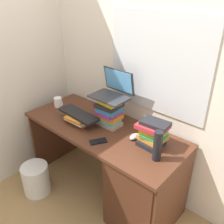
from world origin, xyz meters
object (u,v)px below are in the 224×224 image
at_px(laptop, 113,90).
at_px(mug, 58,102).
at_px(keyboard, 78,114).
at_px(water_bottle, 158,146).
at_px(book_stack_keyboard_riser, 79,119).
at_px(book_stack_tall, 109,111).
at_px(wastebasket, 36,179).
at_px(desk, 134,178).
at_px(book_stack_side, 153,133).
at_px(cell_phone, 98,141).
at_px(computer_mouse, 134,137).

relative_size(laptop, mug, 2.68).
height_order(keyboard, water_bottle, water_bottle).
bearing_deg(laptop, water_bottle, -18.37).
relative_size(book_stack_keyboard_riser, laptop, 0.70).
height_order(book_stack_tall, water_bottle, book_stack_tall).
xyz_separation_m(mug, wastebasket, (0.14, -0.46, -0.62)).
distance_m(desk, keyboard, 0.73).
height_order(desk, book_stack_side, book_stack_side).
xyz_separation_m(mug, water_bottle, (1.20, -0.06, 0.07)).
distance_m(book_stack_tall, mug, 0.64).
distance_m(desk, water_bottle, 0.49).
distance_m(mug, cell_phone, 0.76).
distance_m(book_stack_tall, book_stack_keyboard_riser, 0.29).
height_order(book_stack_side, laptop, laptop).
xyz_separation_m(book_stack_tall, book_stack_side, (0.45, -0.00, -0.02)).
bearing_deg(cell_phone, computer_mouse, 81.85).
xyz_separation_m(book_stack_side, water_bottle, (0.13, -0.13, 0.01)).
bearing_deg(water_bottle, keyboard, -178.95).
height_order(computer_mouse, cell_phone, computer_mouse).
distance_m(book_stack_tall, water_bottle, 0.59).
relative_size(book_stack_side, cell_phone, 1.77).
xyz_separation_m(keyboard, wastebasket, (-0.25, -0.38, -0.65)).
bearing_deg(cell_phone, water_bottle, 45.77).
bearing_deg(book_stack_side, computer_mouse, -169.78).
height_order(book_stack_keyboard_riser, book_stack_side, book_stack_side).
relative_size(book_stack_tall, book_stack_side, 1.07).
bearing_deg(keyboard, mug, 172.70).
bearing_deg(wastebasket, desk, 26.89).
distance_m(desk, laptop, 0.76).
bearing_deg(laptop, wastebasket, -129.05).
relative_size(book_stack_tall, water_bottle, 1.10).
bearing_deg(mug, wastebasket, -72.67).
xyz_separation_m(water_bottle, wastebasket, (-1.06, -0.40, -0.69)).
bearing_deg(cell_phone, book_stack_side, 68.26).
distance_m(desk, computer_mouse, 0.36).
distance_m(desk, cell_phone, 0.45).
relative_size(computer_mouse, cell_phone, 0.76).
height_order(laptop, mug, laptop).
bearing_deg(book_stack_tall, desk, -15.76).
bearing_deg(mug, book_stack_tall, 7.40).
distance_m(water_bottle, wastebasket, 1.33).
xyz_separation_m(laptop, wastebasket, (-0.48, -0.59, -0.89)).
xyz_separation_m(book_stack_tall, wastebasket, (-0.48, -0.54, -0.70)).
relative_size(mug, water_bottle, 0.50).
xyz_separation_m(book_stack_tall, water_bottle, (0.58, -0.14, -0.01)).
xyz_separation_m(laptop, water_bottle, (0.58, -0.19, -0.19)).
bearing_deg(book_stack_tall, wastebasket, -132.00).
bearing_deg(computer_mouse, desk, -47.38).
bearing_deg(book_stack_tall, water_bottle, -13.45).
xyz_separation_m(desk, book_stack_keyboard_riser, (-0.59, -0.05, 0.37)).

